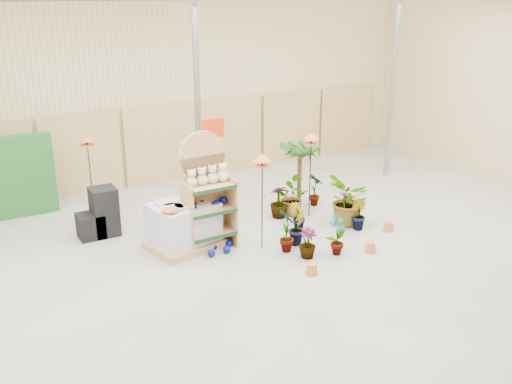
{
  "coord_description": "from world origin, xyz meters",
  "views": [
    {
      "loc": [
        -4.89,
        -7.62,
        4.67
      ],
      "look_at": [
        0.3,
        1.5,
        1.0
      ],
      "focal_mm": 40.0,
      "sensor_mm": 36.0,
      "label": 1
    }
  ],
  "objects": [
    {
      "name": "potted_plant_7",
      "position": [
        0.72,
        0.29,
        0.29
      ],
      "size": [
        0.38,
        0.38,
        0.58
      ],
      "primitive_type": "imported",
      "rotation": [
        0.0,
        0.0,
        6.1
      ],
      "color": "#244A17",
      "rests_on": "ground"
    },
    {
      "name": "potted_plant_8",
      "position": [
        1.26,
        0.12,
        0.4
      ],
      "size": [
        0.48,
        0.38,
        0.79
      ],
      "primitive_type": "imported",
      "rotation": [
        0.0,
        0.0,
        0.27
      ],
      "color": "#244A17",
      "rests_on": "ground"
    },
    {
      "name": "bird_table_right",
      "position": [
        1.93,
        1.99,
        1.76
      ],
      "size": [
        0.34,
        0.34,
        1.89
      ],
      "color": "black",
      "rests_on": "ground"
    },
    {
      "name": "potted_plant_10",
      "position": [
        2.35,
        1.17,
        0.55
      ],
      "size": [
        1.27,
        1.3,
        1.1
      ],
      "primitive_type": "imported",
      "rotation": [
        0.0,
        0.0,
        4.12
      ],
      "color": "#244A17",
      "rests_on": "ground"
    },
    {
      "name": "trellis_stock",
      "position": [
        -3.8,
        5.2,
        0.9
      ],
      "size": [
        2.0,
        0.3,
        1.8
      ],
      "primitive_type": "cube",
      "color": "#1D5921",
      "rests_on": "ground"
    },
    {
      "name": "bird_table_front",
      "position": [
        0.2,
        1.09,
        1.76
      ],
      "size": [
        0.34,
        0.34,
        1.89
      ],
      "color": "black",
      "rests_on": "ground"
    },
    {
      "name": "potted_plant_11",
      "position": [
        1.33,
        2.28,
        0.37
      ],
      "size": [
        0.46,
        0.46,
        0.74
      ],
      "primitive_type": "imported",
      "rotation": [
        0.0,
        0.0,
        3.02
      ],
      "color": "#244A17",
      "rests_on": "ground"
    },
    {
      "name": "room",
      "position": [
        0.0,
        0.91,
        2.21
      ],
      "size": [
        15.2,
        12.1,
        4.7
      ],
      "color": "gray",
      "rests_on": "ground"
    },
    {
      "name": "potted_plant_3",
      "position": [
        2.33,
        1.25,
        0.37
      ],
      "size": [
        0.49,
        0.49,
        0.73
      ],
      "primitive_type": "imported",
      "rotation": [
        0.0,
        0.0,
        1.35
      ],
      "color": "#244A17",
      "rests_on": "ground"
    },
    {
      "name": "teddy_bears",
      "position": [
        -0.64,
        1.63,
        1.43
      ],
      "size": [
        0.84,
        0.22,
        0.36
      ],
      "color": "beige",
      "rests_on": "display_shelf"
    },
    {
      "name": "display_shelf",
      "position": [
        -0.67,
        1.74,
        1.03
      ],
      "size": [
        0.96,
        0.61,
        2.26
      ],
      "rotation": [
        0.0,
        0.0,
        0.02
      ],
      "color": "tan",
      "rests_on": "ground"
    },
    {
      "name": "offer_sign",
      "position": [
        0.1,
        2.98,
        1.57
      ],
      "size": [
        0.5,
        0.08,
        2.2
      ],
      "color": "gray",
      "rests_on": "ground"
    },
    {
      "name": "gazing_balls_shelf",
      "position": [
        -0.67,
        1.61,
        0.89
      ],
      "size": [
        0.83,
        0.28,
        0.16
      ],
      "color": "#060E69",
      "rests_on": "display_shelf"
    },
    {
      "name": "gazing_balls_floor",
      "position": [
        -0.59,
        1.32,
        0.07
      ],
      "size": [
        0.63,
        0.39,
        0.15
      ],
      "color": "#060E69",
      "rests_on": "ground"
    },
    {
      "name": "charcoal_planters",
      "position": [
        -2.35,
        3.21,
        0.42
      ],
      "size": [
        0.8,
        0.5,
        1.0
      ],
      "color": "black",
      "rests_on": "ground"
    },
    {
      "name": "pallet_stack",
      "position": [
        -1.11,
        1.83,
        0.45
      ],
      "size": [
        1.47,
        1.3,
        0.95
      ],
      "rotation": [
        0.0,
        0.0,
        0.2
      ],
      "color": "tan",
      "rests_on": "ground"
    },
    {
      "name": "potted_plant_5",
      "position": [
        1.27,
        1.48,
        0.29
      ],
      "size": [
        0.41,
        0.39,
        0.59
      ],
      "primitive_type": "imported",
      "rotation": [
        0.0,
        0.0,
        2.58
      ],
      "color": "#244A17",
      "rests_on": "ground"
    },
    {
      "name": "potted_plant_6",
      "position": [
        1.63,
        2.3,
        0.41
      ],
      "size": [
        0.73,
        0.81,
        0.82
      ],
      "primitive_type": "imported",
      "rotation": [
        0.0,
        0.0,
        1.44
      ],
      "color": "#244A17",
      "rests_on": "ground"
    },
    {
      "name": "potted_plant_4",
      "position": [
        2.44,
        2.5,
        0.39
      ],
      "size": [
        0.31,
        0.43,
        0.79
      ],
      "primitive_type": "imported",
      "rotation": [
        0.0,
        0.0,
        1.64
      ],
      "color": "#244A17",
      "rests_on": "ground"
    },
    {
      "name": "palm",
      "position": [
        2.05,
        2.59,
        1.38
      ],
      "size": [
        0.7,
        0.7,
        1.63
      ],
      "color": "#46361C",
      "rests_on": "ground"
    },
    {
      "name": "potted_plant_9",
      "position": [
        2.4,
        0.91,
        0.32
      ],
      "size": [
        0.34,
        0.39,
        0.64
      ],
      "primitive_type": "imported",
      "rotation": [
        0.0,
        0.0,
        1.41
      ],
      "color": "#244A17",
      "rests_on": "ground"
    },
    {
      "name": "potted_plant_1",
      "position": [
        0.88,
        0.91,
        0.34
      ],
      "size": [
        0.48,
        0.46,
        0.68
      ],
      "primitive_type": "imported",
      "rotation": [
        0.0,
        0.0,
        0.58
      ],
      "color": "#244A17",
      "rests_on": "ground"
    },
    {
      "name": "bird_table_back",
      "position": [
        -2.13,
        4.69,
        1.65
      ],
      "size": [
        0.34,
        0.34,
        1.78
      ],
      "color": "black",
      "rests_on": "ground"
    },
    {
      "name": "potted_plant_0",
      "position": [
        0.52,
        0.69,
        0.44
      ],
      "size": [
        0.35,
        0.48,
        0.87
      ],
      "primitive_type": "imported",
      "rotation": [
        0.0,
        0.0,
        1.49
      ],
      "color": "#244A17",
      "rests_on": "ground"
    }
  ]
}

